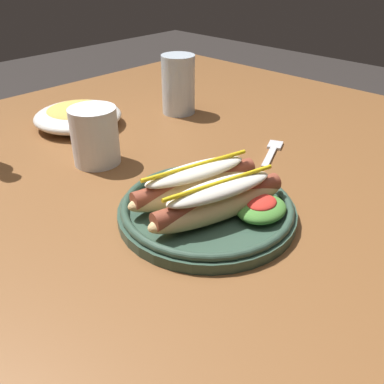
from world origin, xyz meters
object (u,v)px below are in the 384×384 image
(extra_cup, at_px, (95,136))
(side_bowl, at_px, (78,115))
(fork, at_px, (272,151))
(water_cup, at_px, (178,85))
(hot_dog_plate, at_px, (209,202))

(extra_cup, relative_size, side_bowl, 0.55)
(fork, relative_size, extra_cup, 1.14)
(fork, relative_size, water_cup, 0.89)
(hot_dog_plate, relative_size, extra_cup, 2.53)
(side_bowl, bearing_deg, fork, -65.25)
(fork, height_order, water_cup, water_cup)
(fork, xyz_separation_m, water_cup, (0.03, 0.29, 0.06))
(water_cup, height_order, extra_cup, water_cup)
(water_cup, bearing_deg, extra_cup, -164.50)
(hot_dog_plate, bearing_deg, fork, 13.59)
(water_cup, xyz_separation_m, extra_cup, (-0.29, -0.08, -0.01))
(extra_cup, height_order, side_bowl, extra_cup)
(hot_dog_plate, distance_m, fork, 0.26)
(fork, distance_m, extra_cup, 0.33)
(hot_dog_plate, relative_size, fork, 2.21)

